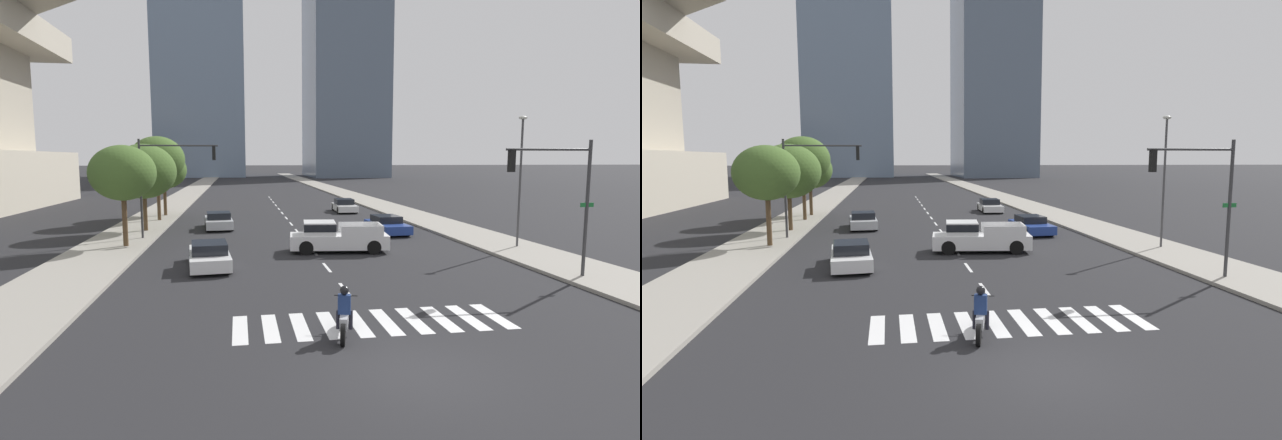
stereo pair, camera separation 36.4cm
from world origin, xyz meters
TOP-DOWN VIEW (x-y plane):
  - ground_plane at (0.00, 0.00)m, footprint 800.00×800.00m
  - sidewalk_east at (11.18, 30.00)m, footprint 4.00×260.00m
  - sidewalk_west at (-11.18, 30.00)m, footprint 4.00×260.00m
  - crosswalk_near at (-0.00, 3.68)m, footprint 8.55×2.57m
  - lane_divider_center at (0.00, 31.68)m, footprint 0.14×50.00m
  - motorcycle_lead at (-1.09, 2.69)m, footprint 0.87×2.15m
  - pickup_truck at (1.09, 15.58)m, footprint 5.49×2.54m
  - sedan_white_0 at (6.01, 35.88)m, footprint 2.03×4.65m
  - sedan_white_1 at (-5.42, 12.61)m, footprint 2.20×4.62m
  - sedan_silver_2 at (-5.49, 25.91)m, footprint 2.22×4.57m
  - sedan_blue_3 at (5.99, 21.83)m, footprint 2.18×4.65m
  - traffic_signal_near at (8.89, 7.73)m, footprint 4.03×0.28m
  - traffic_signal_far at (-8.24, 21.30)m, footprint 5.04×0.28m
  - street_lamp_east at (11.48, 14.79)m, footprint 0.50×0.24m
  - street_tree_nearest at (-10.38, 18.46)m, footprint 3.64×3.64m
  - street_tree_second at (-10.38, 24.71)m, footprint 4.38×4.38m
  - street_tree_third at (-10.38, 30.76)m, footprint 4.33×4.33m
  - street_tree_fourth at (-10.38, 34.26)m, footprint 3.86×3.86m

SIDE VIEW (x-z plane):
  - ground_plane at x=0.00m, z-range 0.00..0.00m
  - lane_divider_center at x=0.00m, z-range 0.00..0.01m
  - crosswalk_near at x=0.00m, z-range 0.00..0.01m
  - sidewalk_east at x=11.18m, z-range 0.00..0.15m
  - sidewalk_west at x=-11.18m, z-range 0.00..0.15m
  - sedan_blue_3 at x=5.99m, z-range -0.04..1.15m
  - sedan_white_1 at x=-5.42m, z-range -0.04..1.17m
  - sedan_white_0 at x=6.01m, z-range -0.05..1.19m
  - sedan_silver_2 at x=-5.49m, z-range -0.04..1.18m
  - motorcycle_lead at x=-1.09m, z-range -0.16..1.33m
  - pickup_truck at x=1.09m, z-range -0.02..1.65m
  - traffic_signal_near at x=8.89m, z-range 1.18..6.85m
  - street_tree_fourth at x=-10.38m, z-range 1.29..6.89m
  - street_tree_second at x=-10.38m, z-range 1.24..7.17m
  - street_tree_nearest at x=-10.38m, z-range 1.43..7.10m
  - traffic_signal_far at x=-8.24m, z-range 1.30..7.42m
  - street_lamp_east at x=11.48m, z-range 0.74..7.99m
  - street_tree_third at x=-10.38m, z-range 1.65..8.35m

